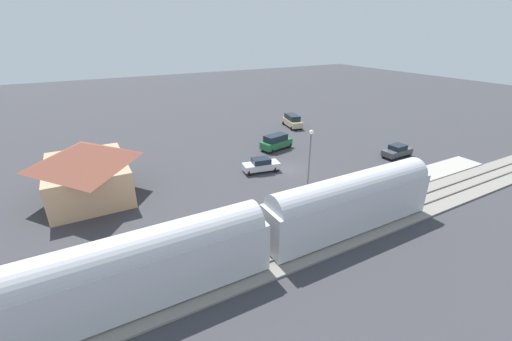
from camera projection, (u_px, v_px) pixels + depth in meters
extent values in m
plane|color=#38383D|center=(285.00, 169.00, 41.29)|extent=(200.00, 200.00, 0.00)
cube|color=gray|center=(369.00, 220.00, 30.01)|extent=(4.80, 70.00, 0.18)
cube|color=#59544C|center=(375.00, 223.00, 29.38)|extent=(0.10, 70.00, 0.12)
cube|color=#59544C|center=(363.00, 215.00, 30.53)|extent=(0.10, 70.00, 0.12)
cube|color=#A8A399|center=(339.00, 201.00, 33.20)|extent=(3.20, 46.00, 0.30)
cube|color=silver|center=(351.00, 208.00, 28.06)|extent=(2.90, 16.46, 3.70)
cube|color=gold|center=(339.00, 203.00, 29.35)|extent=(0.04, 15.14, 0.36)
cylinder|color=silver|center=(353.00, 190.00, 27.36)|extent=(2.75, 15.80, 2.76)
cube|color=silver|center=(146.00, 274.00, 20.42)|extent=(2.90, 16.46, 3.70)
cube|color=gold|center=(142.00, 265.00, 21.71)|extent=(0.04, 15.14, 0.36)
cylinder|color=silver|center=(142.00, 252.00, 19.72)|extent=(2.75, 15.80, 2.76)
cube|color=tan|center=(89.00, 179.00, 34.00)|extent=(10.21, 7.56, 3.80)
pyramid|color=brown|center=(83.00, 153.00, 32.82)|extent=(11.01, 8.36, 2.10)
cube|color=#4C3323|center=(128.00, 179.00, 36.02)|extent=(1.10, 0.08, 2.10)
cylinder|color=brown|center=(290.00, 211.00, 30.33)|extent=(0.22, 0.22, 0.85)
cylinder|color=yellow|center=(290.00, 204.00, 30.04)|extent=(0.36, 0.36, 0.62)
sphere|color=tan|center=(290.00, 200.00, 29.86)|extent=(0.24, 0.24, 0.24)
cube|color=#C6B284|center=(292.00, 122.00, 58.60)|extent=(5.19, 2.88, 1.00)
cube|color=#19232D|center=(292.00, 117.00, 58.36)|extent=(3.70, 2.36, 0.88)
cylinder|color=black|center=(301.00, 128.00, 57.38)|extent=(0.22, 0.68, 0.68)
cylinder|color=black|center=(292.00, 128.00, 56.90)|extent=(0.22, 0.68, 0.68)
cylinder|color=black|center=(292.00, 122.00, 60.70)|extent=(0.22, 0.68, 0.68)
cylinder|color=black|center=(284.00, 123.00, 60.22)|extent=(0.22, 0.68, 0.68)
cube|color=silver|center=(261.00, 166.00, 40.28)|extent=(2.60, 4.75, 0.76)
cube|color=#19232D|center=(261.00, 161.00, 40.00)|extent=(1.97, 2.41, 0.64)
cylinder|color=black|center=(271.00, 165.00, 41.63)|extent=(0.22, 0.68, 0.68)
cylinder|color=black|center=(276.00, 169.00, 40.24)|extent=(0.22, 0.68, 0.68)
cylinder|color=black|center=(246.00, 168.00, 40.63)|extent=(0.22, 0.68, 0.68)
cylinder|color=black|center=(250.00, 173.00, 39.24)|extent=(0.22, 0.68, 0.68)
cube|color=#47494F|center=(397.00, 152.00, 44.92)|extent=(2.02, 4.57, 0.76)
cube|color=#19232D|center=(398.00, 147.00, 44.64)|extent=(1.71, 2.23, 0.64)
cylinder|color=black|center=(399.00, 151.00, 46.51)|extent=(0.22, 0.68, 0.68)
cylinder|color=black|center=(409.00, 154.00, 45.25)|extent=(0.22, 0.68, 0.68)
cylinder|color=black|center=(384.00, 155.00, 44.89)|extent=(0.22, 0.68, 0.68)
cylinder|color=black|center=(393.00, 159.00, 43.64)|extent=(0.22, 0.68, 0.68)
cube|color=#236638|center=(276.00, 144.00, 47.76)|extent=(2.99, 5.21, 1.00)
cube|color=#19232D|center=(276.00, 138.00, 47.29)|extent=(2.43, 3.72, 0.88)
cylinder|color=black|center=(281.00, 143.00, 49.70)|extent=(0.22, 0.68, 0.68)
cylinder|color=black|center=(289.00, 146.00, 48.52)|extent=(0.22, 0.68, 0.68)
cylinder|color=black|center=(263.00, 148.00, 47.39)|extent=(0.22, 0.68, 0.68)
cylinder|color=black|center=(271.00, 151.00, 46.21)|extent=(0.22, 0.68, 0.68)
cylinder|color=#515156|center=(309.00, 166.00, 33.28)|extent=(0.16, 0.16, 6.86)
sphere|color=#EAE5C6|center=(311.00, 132.00, 31.84)|extent=(0.44, 0.44, 0.44)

